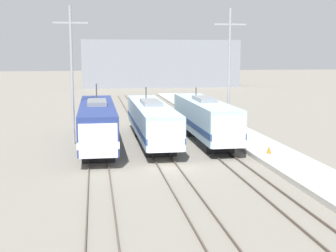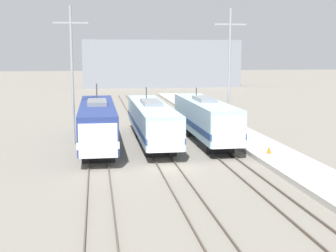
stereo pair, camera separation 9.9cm
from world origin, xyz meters
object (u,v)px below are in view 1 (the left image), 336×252
Objects in this scene: locomotive_far_right at (205,119)px; catenary_tower_left at (72,71)px; catenary_tower_right at (229,71)px; locomotive_far_left at (97,124)px; locomotive_center at (152,121)px; traffic_cone at (269,150)px.

catenary_tower_left is (-12.38, 0.81, 4.57)m from locomotive_far_right.
locomotive_far_right is at bearing -161.91° from catenary_tower_right.
locomotive_far_left reaches higher than locomotive_center.
locomotive_far_right is at bearing 114.43° from traffic_cone.
locomotive_far_left is 5.60m from catenary_tower_left.
locomotive_center is 1.53× the size of catenary_tower_left.
catenary_tower_right is at bearing 18.09° from locomotive_far_right.
traffic_cone is (13.66, -6.06, -1.52)m from locomotive_far_left.
catenary_tower_left is at bearing 132.39° from locomotive_far_left.
catenary_tower_left is at bearing 176.65° from locomotive_center.
locomotive_center is 8.68m from catenary_tower_left.
catenary_tower_right reaches higher than locomotive_center.
catenary_tower_right is (14.87, 0.00, 0.00)m from catenary_tower_left.
catenary_tower_left reaches higher than locomotive_far_right.
locomotive_far_left reaches higher than locomotive_far_right.
locomotive_far_left is 5.46m from locomotive_center.
traffic_cone is (15.85, -8.46, -6.08)m from catenary_tower_left.
locomotive_far_left is at bearing -171.16° from locomotive_far_right.
locomotive_center is at bearing 136.85° from traffic_cone.
catenary_tower_left reaches higher than traffic_cone.
catenary_tower_right is 10.46m from traffic_cone.
traffic_cone is at bearing -83.38° from catenary_tower_right.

